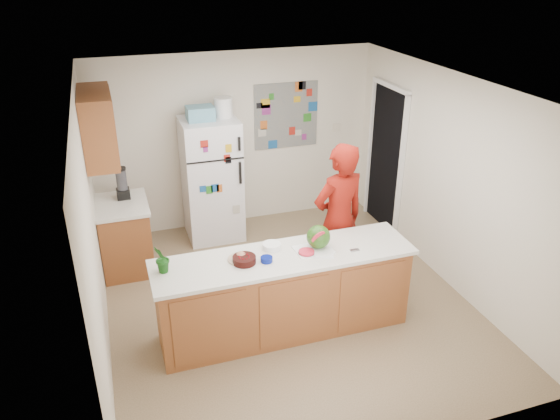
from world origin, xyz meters
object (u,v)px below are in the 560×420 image
object	(u,v)px
refrigerator	(212,180)
watermelon	(318,237)
cherry_bowl	(244,260)
person	(338,220)

from	to	relation	value
refrigerator	watermelon	size ratio (longest dim) A/B	6.95
cherry_bowl	watermelon	bearing A→B (deg)	3.01
watermelon	cherry_bowl	bearing A→B (deg)	-176.99
watermelon	cherry_bowl	world-z (taller)	watermelon
person	refrigerator	bearing A→B (deg)	-71.49
refrigerator	cherry_bowl	size ratio (longest dim) A/B	7.34
person	cherry_bowl	world-z (taller)	person
cherry_bowl	person	bearing A→B (deg)	24.17
refrigerator	person	size ratio (longest dim) A/B	0.92
person	cherry_bowl	bearing A→B (deg)	12.01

